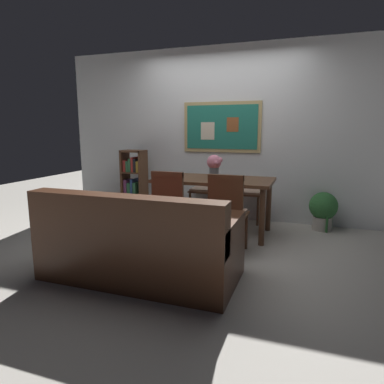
{
  "coord_description": "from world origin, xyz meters",
  "views": [
    {
      "loc": [
        1.3,
        -3.68,
        1.38
      ],
      "look_at": [
        0.01,
        0.01,
        0.65
      ],
      "focal_mm": 31.66,
      "sensor_mm": 36.0,
      "label": 1
    }
  ],
  "objects": [
    {
      "name": "leather_couch",
      "position": [
        -0.16,
        -1.03,
        0.31
      ],
      "size": [
        1.8,
        0.84,
        0.84
      ],
      "color": "#472819",
      "rests_on": "ground_plane"
    },
    {
      "name": "bookshelf",
      "position": [
        -1.35,
        1.08,
        0.49
      ],
      "size": [
        0.36,
        0.28,
        1.05
      ],
      "color": "brown",
      "rests_on": "ground_plane"
    },
    {
      "name": "ground_plane",
      "position": [
        0.0,
        0.0,
        0.0
      ],
      "size": [
        12.0,
        12.0,
        0.0
      ],
      "primitive_type": "plane",
      "color": "#B7B2A8"
    },
    {
      "name": "flower_vase",
      "position": [
        0.11,
        0.61,
        0.92
      ],
      "size": [
        0.2,
        0.19,
        0.31
      ],
      "color": "slate",
      "rests_on": "dining_table"
    },
    {
      "name": "potted_ivy",
      "position": [
        1.51,
        1.19,
        0.29
      ],
      "size": [
        0.38,
        0.38,
        0.58
      ],
      "color": "#B2ADA3",
      "rests_on": "ground_plane"
    },
    {
      "name": "dining_chair_far_left",
      "position": [
        -0.23,
        1.34,
        0.54
      ],
      "size": [
        0.4,
        0.41,
        0.91
      ],
      "color": "brown",
      "rests_on": "ground_plane"
    },
    {
      "name": "wall_back_with_painting",
      "position": [
        -0.0,
        1.46,
        1.3
      ],
      "size": [
        5.2,
        0.14,
        2.6
      ],
      "color": "silver",
      "rests_on": "ground_plane"
    },
    {
      "name": "dining_chair_near_left",
      "position": [
        -0.21,
        -0.12,
        0.54
      ],
      "size": [
        0.4,
        0.41,
        0.91
      ],
      "color": "brown",
      "rests_on": "ground_plane"
    },
    {
      "name": "tv_remote",
      "position": [
        0.45,
        0.51,
        0.75
      ],
      "size": [
        0.16,
        0.06,
        0.02
      ],
      "color": "black",
      "rests_on": "dining_table"
    },
    {
      "name": "dining_chair_far_right",
      "position": [
        0.46,
        1.36,
        0.54
      ],
      "size": [
        0.4,
        0.41,
        0.91
      ],
      "color": "brown",
      "rests_on": "ground_plane"
    },
    {
      "name": "dining_chair_near_right",
      "position": [
        0.48,
        -0.16,
        0.54
      ],
      "size": [
        0.4,
        0.41,
        0.91
      ],
      "color": "brown",
      "rests_on": "ground_plane"
    },
    {
      "name": "dining_table",
      "position": [
        0.11,
        0.59,
        0.64
      ],
      "size": [
        1.53,
        0.81,
        0.74
      ],
      "color": "brown",
      "rests_on": "ground_plane"
    }
  ]
}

